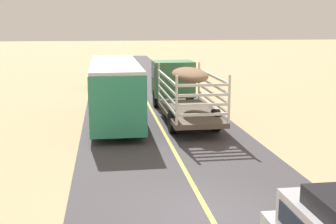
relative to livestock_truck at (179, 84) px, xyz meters
name	(u,v)px	position (x,y,z in m)	size (l,w,h in m)	color
ground_plane	(209,215)	(-1.49, -13.76, -1.79)	(240.00, 240.00, 0.00)	tan
road_surface	(209,214)	(-1.49, -13.76, -1.78)	(8.00, 120.00, 0.02)	#423F44
road_centre_line	(209,214)	(-1.49, -13.76, -1.77)	(0.16, 117.60, 0.00)	#D8CC4C
livestock_truck	(179,84)	(0.00, 0.00, 0.00)	(2.53, 9.70, 3.02)	#3F7F4C
bus	(115,90)	(-3.74, -1.55, -0.04)	(2.54, 10.00, 3.21)	#2D8C66
car_far	(107,75)	(-4.12, 11.10, -0.70)	(1.90, 4.62, 1.93)	#264C8C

